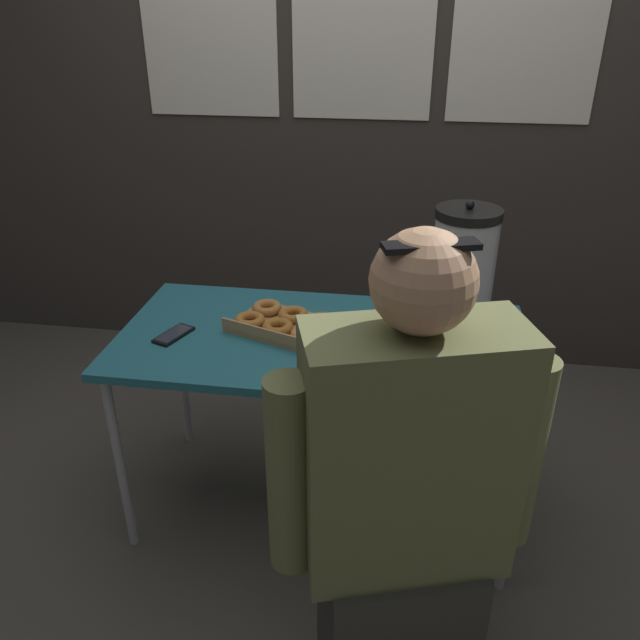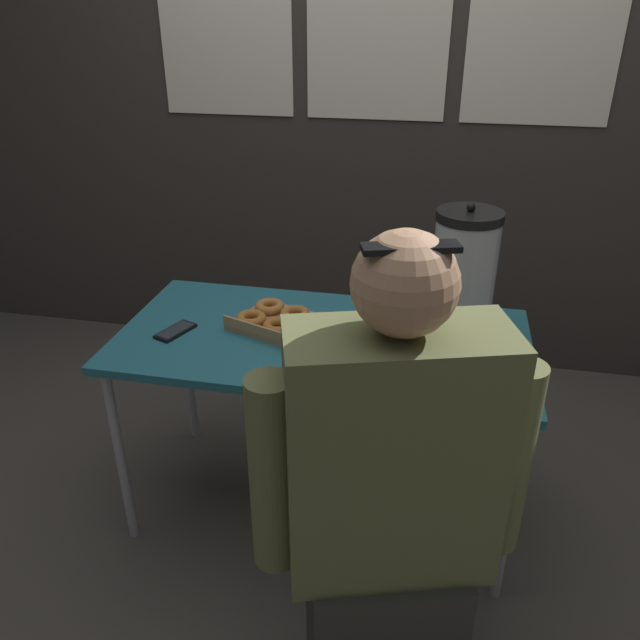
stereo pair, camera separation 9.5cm
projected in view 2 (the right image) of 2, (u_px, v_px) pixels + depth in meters
name	position (u px, v px, depth m)	size (l,w,h in m)	color
ground_plane	(322.00, 502.00, 2.37)	(12.00, 12.00, 0.00)	#4C473F
back_wall	(378.00, 63.00, 2.80)	(6.00, 0.11, 2.89)	#38332D
folding_table	(322.00, 350.00, 2.06)	(1.34, 0.68, 0.72)	#236675
donut_box	(310.00, 330.00, 2.04)	(0.61, 0.42, 0.05)	tan
coffee_urn	(463.00, 280.00, 1.90)	(0.20, 0.22, 0.46)	#B7B7BC
cell_phone	(176.00, 331.00, 2.06)	(0.11, 0.16, 0.01)	black
person_seated	(389.00, 514.00, 1.46)	(0.62, 0.36, 1.32)	#33332D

